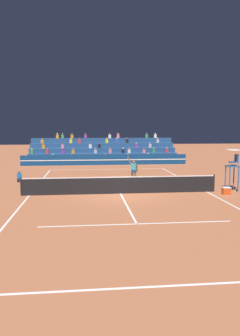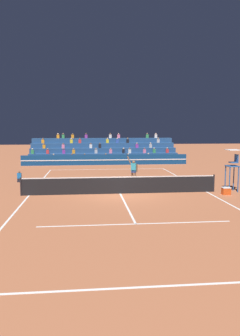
# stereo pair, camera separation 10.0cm
# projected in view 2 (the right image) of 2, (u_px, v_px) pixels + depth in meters

# --- Properties ---
(ground_plane) EXTENTS (120.00, 120.00, 0.00)m
(ground_plane) POSITION_uv_depth(u_px,v_px,m) (120.00, 194.00, 20.15)
(ground_plane) COLOR #AD603D
(court_lines) EXTENTS (11.10, 23.90, 0.01)m
(court_lines) POSITION_uv_depth(u_px,v_px,m) (120.00, 194.00, 20.15)
(court_lines) COLOR white
(court_lines) RESTS_ON ground
(tennis_net) EXTENTS (12.00, 0.10, 1.10)m
(tennis_net) POSITION_uv_depth(u_px,v_px,m) (120.00, 185.00, 20.08)
(tennis_net) COLOR black
(tennis_net) RESTS_ON ground
(sponsor_banner_wall) EXTENTS (18.00, 0.26, 1.10)m
(sponsor_banner_wall) POSITION_uv_depth(u_px,v_px,m) (105.00, 160.00, 35.62)
(sponsor_banner_wall) COLOR navy
(sponsor_banner_wall) RESTS_ON ground
(bleacher_stand) EXTENTS (17.13, 4.75, 3.38)m
(bleacher_stand) POSITION_uv_depth(u_px,v_px,m) (104.00, 153.00, 39.32)
(bleacher_stand) COLOR navy
(bleacher_stand) RESTS_ON ground
(umpire_chair) EXTENTS (0.76, 0.84, 2.67)m
(umpire_chair) POSITION_uv_depth(u_px,v_px,m) (233.00, 165.00, 20.66)
(umpire_chair) COLOR #285699
(umpire_chair) RESTS_ON ground
(ball_kid_courtside) EXTENTS (0.30, 0.36, 0.84)m
(ball_kid_courtside) POSITION_uv_depth(u_px,v_px,m) (19.00, 178.00, 24.45)
(ball_kid_courtside) COLOR black
(ball_kid_courtside) RESTS_ON ground
(tennis_player) EXTENTS (0.99, 0.55, 2.47)m
(tennis_player) POSITION_uv_depth(u_px,v_px,m) (133.00, 171.00, 23.39)
(tennis_player) COLOR brown
(tennis_player) RESTS_ON ground
(tennis_ball) EXTENTS (0.07, 0.07, 0.07)m
(tennis_ball) POSITION_uv_depth(u_px,v_px,m) (148.00, 189.00, 21.62)
(tennis_ball) COLOR #C6DB33
(tennis_ball) RESTS_ON ground
(equipment_cooler) EXTENTS (0.50, 0.38, 0.45)m
(equipment_cooler) POSITION_uv_depth(u_px,v_px,m) (226.00, 191.00, 19.86)
(equipment_cooler) COLOR #D84C19
(equipment_cooler) RESTS_ON ground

